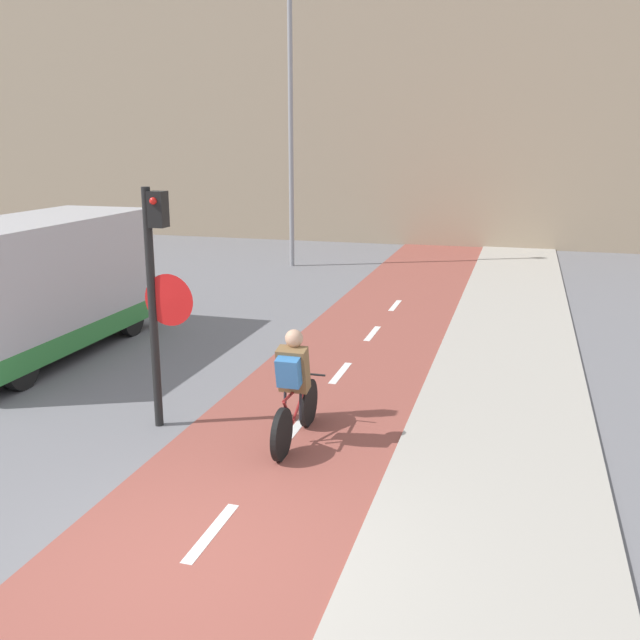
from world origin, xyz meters
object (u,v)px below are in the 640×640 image
Objects in this scene: street_lamp_far at (290,94)px; traffic_light_pole at (157,282)px; van at (35,290)px; cyclist_near at (294,390)px.

traffic_light_pole is at bearing -79.70° from street_lamp_far.
street_lamp_far reaches higher than traffic_light_pole.
street_lamp_far is 10.62m from van.
traffic_light_pole is at bearing 178.10° from cyclist_near.
van is at bearing 156.66° from cyclist_near.
van is at bearing -98.23° from street_lamp_far.
street_lamp_far reaches higher than cyclist_near.
traffic_light_pole is 0.63× the size of van.
street_lamp_far is at bearing 108.28° from cyclist_near.
street_lamp_far reaches higher than van.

